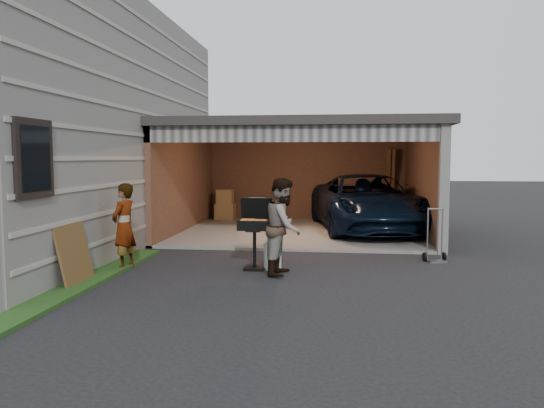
{
  "coord_description": "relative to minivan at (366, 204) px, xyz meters",
  "views": [
    {
      "loc": [
        1.69,
        -7.71,
        2.01
      ],
      "look_at": [
        0.51,
        2.06,
        1.15
      ],
      "focal_mm": 35.0,
      "sensor_mm": 36.0,
      "label": 1
    }
  ],
  "objects": [
    {
      "name": "bbq_grill",
      "position": [
        -2.27,
        -5.13,
        0.01
      ],
      "size": [
        0.57,
        0.5,
        1.28
      ],
      "color": "black",
      "rests_on": "ground"
    },
    {
      "name": "house",
      "position": [
        -8.51,
        -2.77,
        2.0
      ],
      "size": [
        7.0,
        11.0,
        5.5
      ],
      "primitive_type": "cube",
      "color": "#474744",
      "rests_on": "ground"
    },
    {
      "name": "garage",
      "position": [
        -1.75,
        0.02,
        1.12
      ],
      "size": [
        6.8,
        6.3,
        2.9
      ],
      "color": "#605E59",
      "rests_on": "ground"
    },
    {
      "name": "man",
      "position": [
        -1.71,
        -5.49,
        0.08
      ],
      "size": [
        0.73,
        0.88,
        1.67
      ],
      "primitive_type": "imported",
      "rotation": [
        0.0,
        0.0,
        1.45
      ],
      "color": "#4B2A1D",
      "rests_on": "ground"
    },
    {
      "name": "plywood_panel",
      "position": [
        -4.91,
        -6.67,
        -0.26
      ],
      "size": [
        0.25,
        0.89,
        0.99
      ],
      "primitive_type": "cube",
      "rotation": [
        0.0,
        -0.21,
        0.0
      ],
      "color": "#513C1C",
      "rests_on": "ground"
    },
    {
      "name": "minivan",
      "position": [
        0.0,
        0.0,
        0.0
      ],
      "size": [
        3.31,
        5.72,
        1.5
      ],
      "primitive_type": "imported",
      "rotation": [
        0.0,
        0.0,
        0.16
      ],
      "color": "black",
      "rests_on": "ground"
    },
    {
      "name": "hand_truck",
      "position": [
        1.1,
        -4.03,
        -0.55
      ],
      "size": [
        0.46,
        0.39,
        1.05
      ],
      "rotation": [
        0.0,
        0.0,
        0.23
      ],
      "color": "gray",
      "rests_on": "ground"
    },
    {
      "name": "propane_tank",
      "position": [
        -1.94,
        -5.12,
        -0.51
      ],
      "size": [
        0.35,
        0.35,
        0.48
      ],
      "primitive_type": "cylinder",
      "rotation": [
        0.0,
        0.0,
        0.08
      ],
      "color": "silver",
      "rests_on": "ground"
    },
    {
      "name": "ground",
      "position": [
        -2.51,
        -6.77,
        -0.75
      ],
      "size": [
        80.0,
        80.0,
        0.0
      ],
      "primitive_type": "plane",
      "color": "black",
      "rests_on": "ground"
    },
    {
      "name": "woman",
      "position": [
        -4.61,
        -5.4,
        0.03
      ],
      "size": [
        0.48,
        0.63,
        1.56
      ],
      "primitive_type": "imported",
      "rotation": [
        0.0,
        0.0,
        -1.77
      ],
      "color": "#9FAFC8",
      "rests_on": "ground"
    },
    {
      "name": "groundcover_strip",
      "position": [
        -4.76,
        -7.77,
        -0.72
      ],
      "size": [
        0.5,
        8.0,
        0.06
      ],
      "primitive_type": "cube",
      "color": "#193814",
      "rests_on": "ground"
    }
  ]
}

